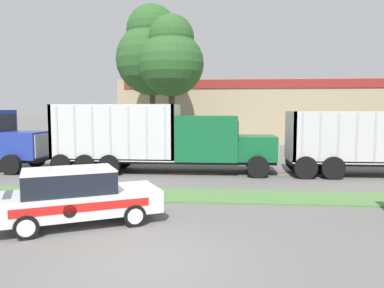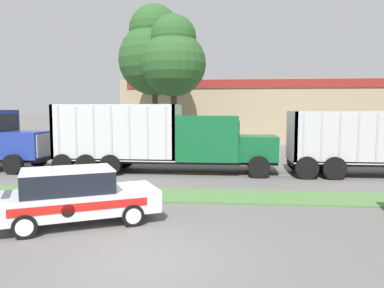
% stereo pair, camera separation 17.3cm
% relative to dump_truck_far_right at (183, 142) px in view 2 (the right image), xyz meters
% --- Properties ---
extents(ground_plane, '(600.00, 600.00, 0.00)m').
position_rel_dump_truck_far_right_xyz_m(ground_plane, '(0.44, -11.41, -1.58)').
color(ground_plane, slate).
extents(grass_verge, '(120.00, 2.12, 0.06)m').
position_rel_dump_truck_far_right_xyz_m(grass_verge, '(0.44, -5.38, -1.55)').
color(grass_verge, '#517F42').
rests_on(grass_verge, ground_plane).
extents(centre_line_3, '(2.40, 0.14, 0.01)m').
position_rel_dump_truck_far_right_xyz_m(centre_line_3, '(-4.78, -0.32, -1.57)').
color(centre_line_3, yellow).
rests_on(centre_line_3, ground_plane).
extents(centre_line_4, '(2.40, 0.14, 0.01)m').
position_rel_dump_truck_far_right_xyz_m(centre_line_4, '(0.62, -0.32, -1.57)').
color(centre_line_4, yellow).
rests_on(centre_line_4, ground_plane).
extents(centre_line_5, '(2.40, 0.14, 0.01)m').
position_rel_dump_truck_far_right_xyz_m(centre_line_5, '(6.02, -0.32, -1.57)').
color(centre_line_5, yellow).
rests_on(centre_line_5, ground_plane).
extents(dump_truck_far_right, '(11.27, 2.86, 3.50)m').
position_rel_dump_truck_far_right_xyz_m(dump_truck_far_right, '(0.00, 0.00, 0.00)').
color(dump_truck_far_right, black).
rests_on(dump_truck_far_right, ground_plane).
extents(rally_car, '(4.73, 3.60, 1.61)m').
position_rel_dump_truck_far_right_xyz_m(rally_car, '(-1.99, -9.00, -0.77)').
color(rally_car, white).
rests_on(rally_car, ground_plane).
extents(store_building_backdrop, '(28.09, 12.10, 6.11)m').
position_rel_dump_truck_far_right_xyz_m(store_building_backdrop, '(6.00, 22.26, 1.48)').
color(store_building_backdrop, tan).
rests_on(store_building_backdrop, ground_plane).
extents(tree_behind_left, '(5.91, 5.91, 11.82)m').
position_rel_dump_truck_far_right_xyz_m(tree_behind_left, '(-3.80, 11.91, 6.39)').
color(tree_behind_left, '#473828').
rests_on(tree_behind_left, ground_plane).
extents(tree_behind_centre, '(4.80, 4.80, 10.23)m').
position_rel_dump_truck_far_right_xyz_m(tree_behind_centre, '(-1.76, 8.82, 5.51)').
color(tree_behind_centre, '#473828').
rests_on(tree_behind_centre, ground_plane).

